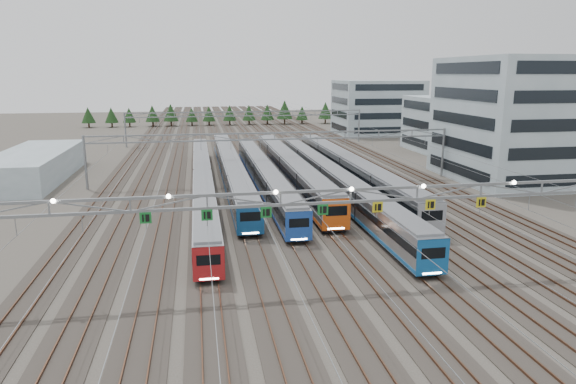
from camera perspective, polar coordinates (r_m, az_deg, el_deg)
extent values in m
plane|color=#47423A|center=(43.06, 6.69, -9.91)|extent=(400.00, 400.00, 0.00)
cube|color=#2D2823|center=(139.39, -5.18, 6.13)|extent=(54.00, 260.00, 0.08)
cube|color=brown|center=(139.56, -15.71, 5.76)|extent=(0.08, 260.00, 0.16)
cube|color=brown|center=(143.78, 5.04, 6.40)|extent=(0.08, 260.00, 0.16)
cube|color=brown|center=(139.32, -5.48, 6.17)|extent=(0.08, 260.00, 0.16)
cube|color=brown|center=(139.44, -4.89, 6.19)|extent=(0.08, 260.00, 0.16)
cube|color=black|center=(74.68, -9.44, 0.25)|extent=(2.15, 66.80, 0.33)
cube|color=#A5A8AD|center=(74.35, -9.48, 1.44)|extent=(2.53, 68.16, 2.85)
cube|color=black|center=(74.28, -9.49, 1.69)|extent=(2.59, 67.82, 0.86)
cube|color=#AE1A1D|center=(74.59, -9.45, 0.54)|extent=(2.58, 67.82, 0.32)
cube|color=slate|center=(74.06, -9.53, 2.58)|extent=(2.28, 66.80, 0.23)
cube|color=#AE1A1D|center=(41.55, -8.81, -7.90)|extent=(2.55, 0.12, 2.85)
cube|color=black|center=(41.40, -8.83, -7.48)|extent=(1.90, 0.10, 0.86)
cube|color=white|center=(41.95, -8.75, -9.52)|extent=(1.52, 0.06, 0.14)
cube|color=black|center=(83.24, -6.43, 1.68)|extent=(2.39, 61.68, 0.36)
cube|color=#A5A8AD|center=(82.91, -6.46, 2.86)|extent=(2.81, 62.94, 3.16)
cube|color=black|center=(82.84, -6.47, 3.12)|extent=(2.87, 62.62, 0.95)
cube|color=navy|center=(83.15, -6.44, 1.96)|extent=(2.86, 62.62, 0.35)
cube|color=slate|center=(82.63, -6.49, 4.01)|extent=(2.53, 61.68, 0.25)
cube|color=navy|center=(52.36, -4.20, -3.12)|extent=(2.83, 0.12, 3.16)
cube|color=black|center=(52.23, -4.20, -2.73)|extent=(2.11, 0.10, 0.95)
cube|color=white|center=(52.71, -4.17, -4.58)|extent=(1.68, 0.06, 0.15)
cube|color=black|center=(77.19, -2.77, 0.84)|extent=(2.28, 54.07, 0.35)
cube|color=#A5A8AD|center=(76.85, -2.78, 2.06)|extent=(2.68, 55.18, 3.02)
cube|color=black|center=(76.79, -2.79, 2.33)|extent=(2.74, 54.90, 0.91)
cube|color=#204DB1|center=(77.11, -2.77, 1.13)|extent=(2.73, 54.90, 0.34)
cube|color=slate|center=(76.56, -2.80, 3.24)|extent=(2.42, 54.07, 0.24)
cube|color=#204DB1|center=(50.42, 1.23, -3.83)|extent=(2.70, 0.12, 3.02)
cube|color=black|center=(50.29, 1.24, -3.45)|extent=(2.01, 0.10, 0.91)
cube|color=white|center=(50.77, 1.23, -5.27)|extent=(1.61, 0.06, 0.14)
cube|color=black|center=(80.57, 0.15, 1.39)|extent=(2.59, 54.42, 0.39)
cube|color=#A5A8AD|center=(80.21, 0.15, 2.72)|extent=(3.05, 55.53, 3.43)
cube|color=black|center=(80.14, 0.15, 3.01)|extent=(3.11, 55.25, 1.03)
cube|color=#F95C16|center=(80.48, 0.15, 1.71)|extent=(3.10, 55.25, 0.38)
cube|color=slate|center=(79.90, 0.15, 4.01)|extent=(2.74, 54.42, 0.27)
cube|color=#F95C16|center=(53.82, 5.39, -2.51)|extent=(3.07, 0.12, 3.43)
cube|color=black|center=(53.69, 5.41, -2.10)|extent=(2.29, 0.10, 1.03)
cube|color=white|center=(54.19, 5.37, -4.05)|extent=(1.83, 0.06, 0.16)
cube|color=black|center=(74.30, 4.60, 0.33)|extent=(2.34, 65.47, 0.35)
cube|color=#A5A8AD|center=(73.94, 4.63, 1.63)|extent=(2.76, 66.81, 3.10)
cube|color=black|center=(73.87, 4.63, 1.92)|extent=(2.82, 66.48, 0.93)
cube|color=#175CA3|center=(74.21, 4.61, 0.65)|extent=(2.81, 66.48, 0.34)
cube|color=slate|center=(73.63, 4.65, 2.89)|extent=(2.48, 65.47, 0.25)
cube|color=#175CA3|center=(43.64, 15.79, -7.00)|extent=(2.78, 0.12, 3.10)
cube|color=black|center=(43.49, 15.84, -6.56)|extent=(2.07, 0.10, 0.93)
cube|color=white|center=(44.06, 15.72, -8.68)|extent=(1.65, 0.06, 0.15)
cube|color=black|center=(80.41, 6.77, 1.28)|extent=(2.59, 56.58, 0.39)
cube|color=#A5A8AD|center=(80.05, 6.81, 2.61)|extent=(3.05, 57.73, 3.43)
cube|color=black|center=(79.97, 6.82, 2.90)|extent=(3.11, 57.44, 1.03)
cube|color=#979CA5|center=(80.32, 6.78, 1.60)|extent=(3.10, 57.44, 0.38)
cube|color=slate|center=(79.74, 6.85, 3.90)|extent=(2.74, 56.58, 0.27)
cube|color=#979CA5|center=(53.83, 15.66, -2.95)|extent=(3.07, 0.12, 3.43)
cube|color=black|center=(53.69, 15.70, -2.54)|extent=(2.29, 0.10, 1.03)
cube|color=white|center=(54.20, 15.59, -4.49)|extent=(1.83, 0.06, 0.16)
cube|color=gray|center=(40.66, 6.98, 0.27)|extent=(56.00, 0.22, 0.22)
cube|color=gray|center=(40.89, 6.94, -1.10)|extent=(56.00, 0.22, 0.22)
cube|color=#17762D|center=(39.39, -15.55, -2.79)|extent=(0.85, 0.06, 0.85)
cube|color=#17762D|center=(39.19, -8.99, -2.55)|extent=(0.85, 0.06, 0.85)
cube|color=#17762D|center=(39.50, -2.45, -2.27)|extent=(0.85, 0.06, 0.85)
cube|color=#17762D|center=(40.32, 3.90, -1.97)|extent=(0.85, 0.06, 0.85)
cube|color=yellow|center=(41.61, 9.93, -1.66)|extent=(0.85, 0.06, 0.85)
cube|color=yellow|center=(43.33, 15.54, -1.36)|extent=(0.85, 0.06, 0.85)
cube|color=yellow|center=(45.43, 20.67, -1.07)|extent=(0.85, 0.06, 0.85)
cylinder|color=gray|center=(80.59, -21.59, 3.05)|extent=(0.36, 0.36, 8.00)
cylinder|color=gray|center=(88.37, 16.84, 4.22)|extent=(0.36, 0.36, 8.00)
cube|color=gray|center=(79.28, -1.49, 6.59)|extent=(56.00, 0.22, 0.22)
cube|color=gray|center=(79.40, -1.48, 5.87)|extent=(56.00, 0.22, 0.22)
cylinder|color=gray|center=(124.62, -17.62, 6.59)|extent=(0.36, 0.36, 8.00)
cylinder|color=gray|center=(129.78, 7.89, 7.31)|extent=(0.36, 0.36, 8.00)
cube|color=gray|center=(123.77, -4.65, 8.88)|extent=(56.00, 0.22, 0.22)
cube|color=gray|center=(123.85, -4.64, 8.42)|extent=(56.00, 0.22, 0.22)
cube|color=#95AAB2|center=(88.84, 23.79, 7.37)|extent=(18.00, 22.00, 19.21)
cube|color=#95AAB2|center=(118.52, 17.10, 7.24)|extent=(14.00, 16.00, 11.78)
cube|color=#95AAB2|center=(147.36, 9.89, 9.24)|extent=(22.00, 18.00, 14.80)
cube|color=#95AAB2|center=(92.34, -26.36, 2.67)|extent=(10.00, 30.00, 4.49)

